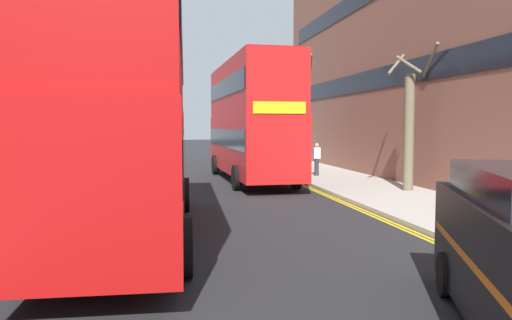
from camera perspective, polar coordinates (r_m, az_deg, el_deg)
The scene contains 10 objects.
sidewalk_right at distance 18.90m, azimuth 15.30°, elevation -3.95°, with size 4.00×80.00×0.14m, color #ADA89E.
sidewalk_left at distance 17.68m, azimuth -26.28°, elevation -4.77°, with size 4.00×80.00×0.14m, color #ADA89E.
kerb_line_outer at distance 16.25m, azimuth 11.70°, elevation -5.41°, with size 0.10×56.00×0.01m, color yellow.
kerb_line_inner at distance 16.19m, azimuth 11.17°, elevation -5.44°, with size 0.10×56.00×0.01m, color yellow.
double_decker_bus_away at distance 11.97m, azimuth -14.43°, elevation 5.73°, with size 3.13×10.90×5.64m.
double_decker_bus_oncoming at distance 23.51m, azimuth -0.64°, elevation 4.96°, with size 3.00×10.86×5.64m.
pedestrian_far at distance 24.79m, azimuth 7.00°, elevation 0.16°, with size 0.34×0.22×1.62m.
street_tree_near at distance 19.87m, azimuth 17.24°, elevation 3.67°, with size 1.84×1.81×5.54m.
street_tree_mid at distance 27.09m, azimuth 5.21°, elevation 5.14°, with size 1.62×1.72×6.63m.
townhouse_terrace_right at distance 29.03m, azimuth 21.53°, elevation 11.25°, with size 10.08×28.00×12.87m.
Camera 1 is at (-1.72, -0.82, 2.65)m, focal length 34.73 mm.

